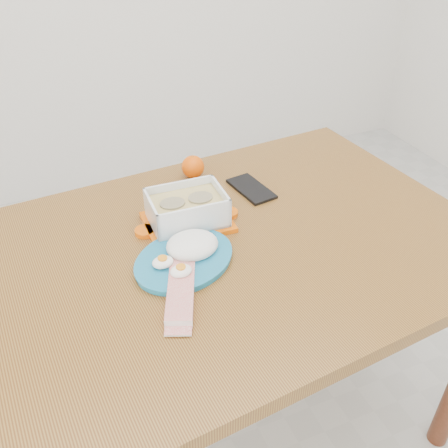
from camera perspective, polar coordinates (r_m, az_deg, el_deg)
name	(u,v)px	position (r m, az deg, el deg)	size (l,w,h in m)	color
ground	(284,417)	(1.80, 6.89, -21.09)	(3.50, 3.50, 0.00)	#B7B7B2
dining_table	(224,273)	(1.27, 0.00, -5.58)	(1.35, 0.97, 0.75)	brown
food_container	(187,210)	(1.26, -4.25, 1.65)	(0.22, 0.17, 0.09)	#E45B06
orange_fruit	(193,167)	(1.47, -3.57, 6.55)	(0.07, 0.07, 0.07)	#F54104
rice_plate	(187,253)	(1.15, -4.29, -3.32)	(0.33, 0.33, 0.07)	#1B7095
candy_bar	(181,286)	(1.08, -4.91, -7.05)	(0.23, 0.06, 0.02)	#BF0E09
smartphone	(251,189)	(1.42, 3.13, 4.04)	(0.08, 0.15, 0.01)	black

